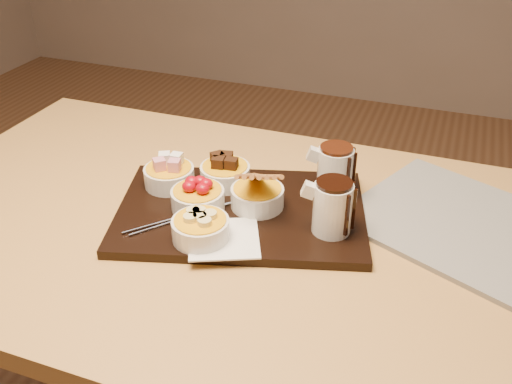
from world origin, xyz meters
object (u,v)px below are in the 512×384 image
(dining_table, at_px, (201,257))
(pitcher_dark_chocolate, at_px, (332,208))
(pitcher_milk_chocolate, at_px, (335,171))
(newspaper, at_px, (467,226))
(bowl_strawberries, at_px, (198,199))
(serving_board, at_px, (241,212))

(dining_table, xyz_separation_m, pitcher_dark_chocolate, (0.25, 0.02, 0.16))
(dining_table, relative_size, pitcher_dark_chocolate, 12.81)
(pitcher_milk_chocolate, relative_size, newspaper, 0.24)
(bowl_strawberries, distance_m, pitcher_milk_chocolate, 0.27)
(pitcher_dark_chocolate, height_order, newspaper, pitcher_dark_chocolate)
(bowl_strawberries, xyz_separation_m, newspaper, (0.48, 0.13, -0.03))
(bowl_strawberries, relative_size, newspaper, 0.25)
(serving_board, height_order, newspaper, serving_board)
(serving_board, height_order, pitcher_dark_chocolate, pitcher_dark_chocolate)
(dining_table, xyz_separation_m, newspaper, (0.48, 0.13, 0.10))
(serving_board, distance_m, newspaper, 0.42)
(pitcher_dark_chocolate, relative_size, newspaper, 0.24)
(bowl_strawberries, distance_m, newspaper, 0.50)
(serving_board, xyz_separation_m, pitcher_dark_chocolate, (0.18, -0.01, 0.06))
(serving_board, xyz_separation_m, bowl_strawberries, (-0.08, -0.03, 0.03))
(serving_board, height_order, pitcher_milk_chocolate, pitcher_milk_chocolate)
(dining_table, xyz_separation_m, pitcher_milk_chocolate, (0.23, 0.14, 0.16))
(pitcher_milk_chocolate, xyz_separation_m, newspaper, (0.25, -0.01, -0.06))
(bowl_strawberries, xyz_separation_m, pitcher_milk_chocolate, (0.22, 0.14, 0.03))
(bowl_strawberries, height_order, newspaper, bowl_strawberries)
(bowl_strawberries, relative_size, pitcher_milk_chocolate, 1.07)
(dining_table, relative_size, bowl_strawberries, 12.00)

